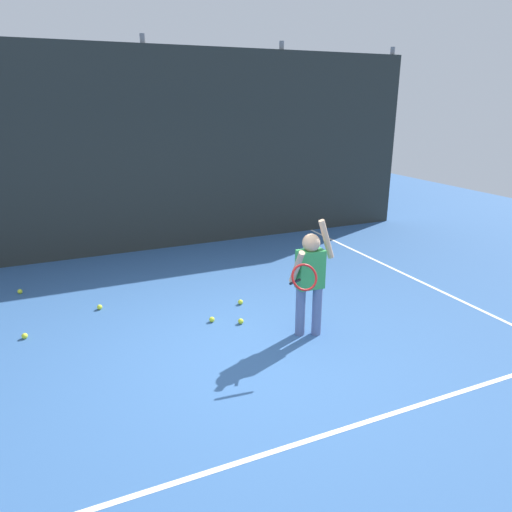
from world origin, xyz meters
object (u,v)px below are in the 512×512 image
at_px(tennis_ball_1, 241,321).
at_px(tennis_ball_2, 20,291).
at_px(tennis_player, 310,276).
at_px(tennis_ball_3, 240,302).
at_px(tennis_ball_4, 212,319).
at_px(tennis_ball_6, 100,307).
at_px(tennis_ball_5, 25,336).

bearing_deg(tennis_ball_1, tennis_ball_2, 139.46).
bearing_deg(tennis_player, tennis_ball_3, 112.66).
height_order(tennis_player, tennis_ball_3, tennis_player).
height_order(tennis_ball_2, tennis_ball_3, same).
bearing_deg(tennis_ball_4, tennis_ball_1, -31.55).
relative_size(tennis_player, tennis_ball_1, 20.46).
bearing_deg(tennis_ball_1, tennis_ball_3, 68.28).
relative_size(tennis_ball_1, tennis_ball_6, 1.00).
height_order(tennis_player, tennis_ball_2, tennis_player).
height_order(tennis_ball_3, tennis_ball_5, same).
bearing_deg(tennis_player, tennis_ball_6, 144.66).
bearing_deg(tennis_ball_6, tennis_ball_2, 133.86).
bearing_deg(tennis_ball_5, tennis_ball_1, -15.13).
height_order(tennis_ball_2, tennis_ball_5, same).
distance_m(tennis_player, tennis_ball_2, 4.15).
height_order(tennis_ball_3, tennis_ball_4, same).
relative_size(tennis_ball_5, tennis_ball_6, 1.00).
bearing_deg(tennis_ball_1, tennis_ball_6, 143.57).
height_order(tennis_ball_2, tennis_ball_6, same).
xyz_separation_m(tennis_ball_2, tennis_ball_6, (0.96, -1.00, 0.00)).
distance_m(tennis_ball_2, tennis_ball_6, 1.38).
relative_size(tennis_ball_2, tennis_ball_4, 1.00).
bearing_deg(tennis_ball_5, tennis_ball_3, -2.53).
distance_m(tennis_player, tennis_ball_6, 2.80).
bearing_deg(tennis_player, tennis_ball_1, 139.46).
distance_m(tennis_ball_1, tennis_ball_3, 0.57).
relative_size(tennis_ball_3, tennis_ball_4, 1.00).
xyz_separation_m(tennis_ball_1, tennis_ball_5, (-2.39, 0.65, 0.00)).
bearing_deg(tennis_ball_3, tennis_ball_5, 177.47).
relative_size(tennis_player, tennis_ball_5, 20.46).
distance_m(tennis_ball_2, tennis_ball_4, 2.91).
relative_size(tennis_ball_1, tennis_ball_5, 1.00).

